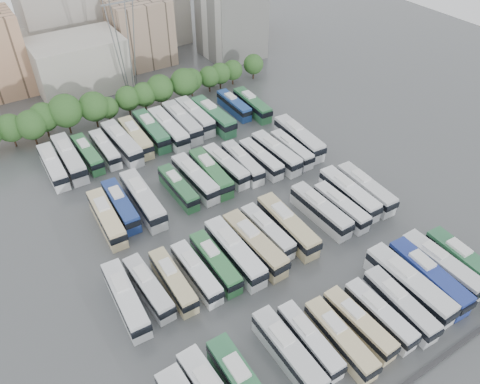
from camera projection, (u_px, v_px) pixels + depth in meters
ground at (241, 224)px, 74.89m from camera, size 220.00×220.00×0.00m
tree_line at (121, 99)px, 98.21m from camera, size 66.16×7.65×8.54m
city_buildings at (57, 41)px, 113.75m from camera, size 102.00×35.00×20.00m
apartment_tower at (231, 5)px, 118.64m from camera, size 14.00×14.00×26.00m
electricity_pylon at (119, 15)px, 96.56m from camera, size 9.00×6.91×33.83m
bus_r0_s4 at (288, 352)px, 55.20m from camera, size 2.68×12.14×3.81m
bus_r0_s5 at (310, 340)px, 56.64m from camera, size 2.60×10.82×3.38m
bus_r0_s6 at (340, 339)px, 56.69m from camera, size 2.83×11.52×3.59m
bus_r0_s7 at (359, 324)px, 58.42m from camera, size 2.78×11.04×3.44m
bus_r0_s8 at (380, 315)px, 59.50m from camera, size 2.52×10.92×3.42m
bus_r0_s9 at (400, 304)px, 60.58m from camera, size 2.99×11.72×3.65m
bus_r0_s10 at (409, 285)px, 62.73m from camera, size 3.09×13.67×4.28m
bus_r0_s11 at (428, 277)px, 63.91m from camera, size 3.50×13.19×4.10m
bus_r0_s12 at (441, 266)px, 65.52m from camera, size 3.01×12.74×3.98m
bus_r0_s13 at (465, 263)px, 65.93m from camera, size 3.26×12.73×3.96m
bus_r1_s0 at (126, 299)px, 61.15m from camera, size 3.21×12.37×3.85m
bus_r1_s1 at (149, 287)px, 62.84m from camera, size 2.94×11.23×3.49m
bus_r1_s2 at (173, 281)px, 63.74m from camera, size 2.57×11.13×3.48m
bus_r1_s3 at (196, 273)px, 64.84m from camera, size 2.54×11.13×3.48m
bus_r1_s4 at (215, 262)px, 66.28m from camera, size 2.61×11.38×3.56m
bus_r1_s5 at (235, 252)px, 67.45m from camera, size 2.87×13.09×4.11m
bus_r1_s6 at (254, 244)px, 68.71m from camera, size 3.35×13.22×4.12m
bus_r1_s7 at (267, 231)px, 71.19m from camera, size 2.73×11.32×3.53m
bus_r1_s8 at (288, 225)px, 71.78m from camera, size 3.12×13.18×4.12m
bus_r1_s10 at (321, 210)px, 74.67m from camera, size 3.02×12.40×3.87m
bus_r1_s11 at (341, 207)px, 75.60m from camera, size 2.64×11.22×3.51m
bus_r1_s12 at (349, 194)px, 77.86m from camera, size 3.02×12.69×3.97m
bus_r1_s13 at (366, 189)px, 78.94m from camera, size 3.14×12.46×3.88m
bus_r2_s1 at (107, 218)px, 73.26m from camera, size 3.18×12.44×3.87m
bus_r2_s2 at (121, 205)px, 75.74m from camera, size 2.93×11.88×3.71m
bus_r2_s3 at (143, 199)px, 76.52m from camera, size 3.24×13.60×4.25m
bus_r2_s5 at (178, 187)px, 79.47m from camera, size 2.53×11.17×3.50m
bus_r2_s6 at (195, 178)px, 81.15m from camera, size 3.11×12.56×3.92m
bus_r2_s7 at (211, 173)px, 82.39m from camera, size 3.25×12.59×3.92m
bus_r2_s8 at (226, 166)px, 84.17m from camera, size 3.18×11.92×3.70m
bus_r2_s9 at (243, 162)px, 85.00m from camera, size 2.99×11.70×3.64m
bus_r2_s10 at (261, 159)px, 86.01m from camera, size 2.70×11.27×3.52m
bus_r2_s11 at (276, 153)px, 87.18m from camera, size 3.08×12.51×3.90m
bus_r2_s12 at (291, 149)px, 88.52m from camera, size 2.48×11.03×3.45m
bus_r2_s13 at (299, 138)px, 90.86m from camera, size 3.59×13.63×4.24m
bus_r3_s0 at (53, 166)px, 83.97m from camera, size 2.90×12.22×3.82m
bus_r3_s1 at (69, 158)px, 85.58m from camera, size 3.09×13.50×4.23m
bus_r3_s2 at (87, 154)px, 87.24m from camera, size 2.77×11.36×3.55m
bus_r3_s3 at (105, 149)px, 88.56m from camera, size 2.45×11.10×3.48m
bus_r3_s4 at (122, 143)px, 89.52m from camera, size 3.48×13.55×4.22m
bus_r3_s5 at (136, 137)px, 91.32m from camera, size 3.05×12.48×3.89m
bus_r3_s6 at (151, 130)px, 93.12m from camera, size 3.10×13.02×4.07m
bus_r3_s7 at (168, 129)px, 93.40m from camera, size 3.08×13.72×4.30m
bus_r3_s8 at (182, 122)px, 95.53m from camera, size 3.23×13.63×4.26m
bus_r3_s9 at (195, 116)px, 97.45m from camera, size 2.88×13.00×4.07m
bus_r3_s10 at (213, 116)px, 97.29m from camera, size 3.41×13.67×4.26m
bus_r3_s12 at (234, 105)px, 101.70m from camera, size 2.51×11.10×3.48m
bus_r3_s13 at (252, 105)px, 101.48m from camera, size 3.11×12.33×3.84m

